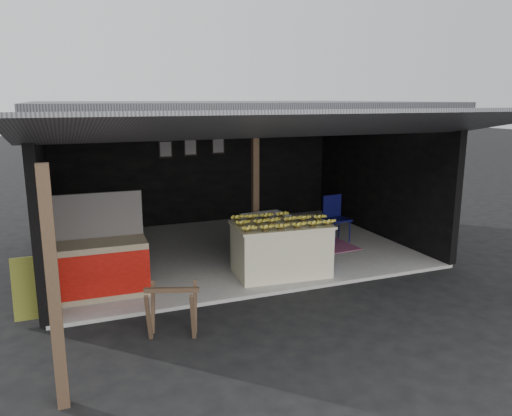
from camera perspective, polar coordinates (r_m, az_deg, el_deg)
name	(u,v)px	position (r m, az deg, el deg)	size (l,w,h in m)	color
ground	(281,294)	(8.15, 2.88, -9.82)	(80.00, 80.00, 0.00)	black
concrete_slab	(231,250)	(10.33, -2.87, -4.77)	(7.00, 5.00, 0.06)	gray
shophouse	(225,148)	(10.22, -3.56, 6.89)	(7.40, 7.29, 3.02)	black
banana_table	(281,249)	(8.73, 2.88, -4.68)	(1.72, 1.14, 0.91)	silver
banana_pile	(281,219)	(8.59, 2.92, -1.23)	(1.52, 0.91, 0.18)	gold
white_crate	(265,238)	(9.43, 1.07, -3.41)	(0.87, 0.64, 0.90)	white
neighbor_stall	(97,266)	(8.18, -17.74, -6.33)	(1.55, 0.72, 1.58)	#998466
green_signboard	(35,287)	(7.69, -23.94, -8.30)	(0.59, 0.04, 0.88)	black
sawhorse	(172,306)	(6.72, -9.55, -11.00)	(0.78, 0.77, 0.68)	#503828
water_barrel	(322,255)	(9.19, 7.50, -5.30)	(0.33, 0.33, 0.49)	#0D1298
plastic_chair	(335,214)	(10.88, 8.98, -0.69)	(0.51, 0.51, 0.98)	#0B0B3E
magenta_rug	(318,247)	(10.43, 7.13, -4.49)	(1.50, 1.00, 0.01)	#7F1C4C
picture_frames	(192,147)	(12.18, -7.36, 6.90)	(1.62, 0.04, 0.46)	black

